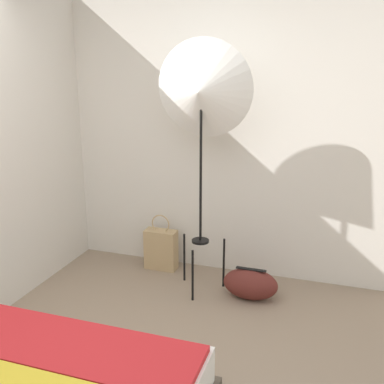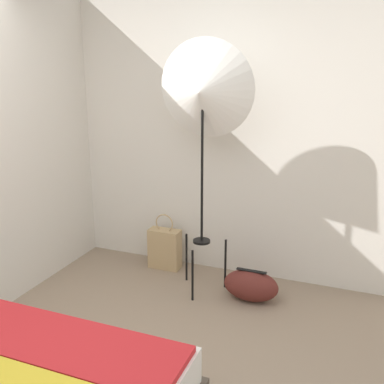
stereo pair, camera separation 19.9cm
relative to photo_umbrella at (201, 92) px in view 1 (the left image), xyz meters
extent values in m
cube|color=silver|center=(-0.16, 0.49, -0.43)|extent=(8.00, 0.05, 2.60)
cube|color=red|center=(-0.30, -1.66, -1.28)|extent=(1.61, 0.45, 0.04)
cylinder|color=black|center=(0.00, -0.22, -1.50)|extent=(0.02, 0.02, 0.46)
cylinder|color=black|center=(-0.19, 0.11, -1.50)|extent=(0.02, 0.02, 0.46)
cylinder|color=black|center=(0.19, 0.11, -1.50)|extent=(0.02, 0.02, 0.46)
cylinder|color=black|center=(0.00, 0.00, -1.27)|extent=(0.15, 0.15, 0.02)
cylinder|color=black|center=(0.00, 0.00, -0.63)|extent=(0.02, 0.02, 1.28)
cone|color=white|center=(0.00, 0.00, 0.01)|extent=(0.81, 0.28, 0.82)
cube|color=tan|center=(-0.49, 0.28, -1.53)|extent=(0.31, 0.14, 0.40)
torus|color=tan|center=(-0.49, 0.28, -1.26)|extent=(0.18, 0.01, 0.18)
ellipsoid|color=#5B231E|center=(0.46, -0.03, -1.60)|extent=(0.47, 0.27, 0.27)
cube|color=black|center=(0.46, -0.03, -1.46)|extent=(0.26, 0.04, 0.01)
camera|label=1|loc=(1.07, -3.48, 0.22)|focal=42.00mm
camera|label=2|loc=(1.26, -3.42, 0.22)|focal=42.00mm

